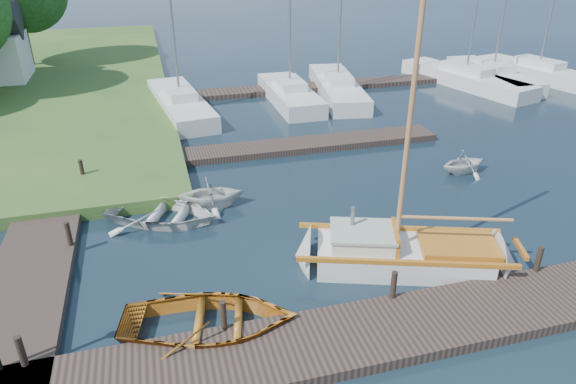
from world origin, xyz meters
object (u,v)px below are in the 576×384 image
object	(u,v)px
sailboat	(407,256)
marina_boat_2	(290,93)
mooring_post_5	(82,169)
tender_b	(211,191)
mooring_post_1	(223,315)
marina_boat_7	(538,71)
marina_boat_3	(337,86)
mooring_post_2	(394,285)
mooring_post_3	(539,259)
tender_a	(162,211)
mooring_post_0	(21,351)
marina_boat_5	(465,77)
marina_boat_6	(492,74)
mooring_post_4	(69,234)
tender_d	(465,160)
marina_boat_0	(180,102)
dinghy	(209,317)

from	to	relation	value
sailboat	marina_boat_2	xyz separation A→B (m)	(1.12, 17.06, 0.22)
mooring_post_5	tender_b	bearing A→B (deg)	-33.79
mooring_post_1	marina_boat_7	size ratio (longest dim) A/B	0.07
marina_boat_3	tender_b	bearing A→B (deg)	152.10
mooring_post_2	mooring_post_3	size ratio (longest dim) A/B	1.00
tender_a	marina_boat_3	world-z (taller)	marina_boat_3
mooring_post_0	marina_boat_2	distance (m)	21.86
mooring_post_3	marina_boat_5	bearing A→B (deg)	62.61
mooring_post_5	marina_boat_7	world-z (taller)	marina_boat_7
tender_a	marina_boat_5	world-z (taller)	marina_boat_5
sailboat	mooring_post_3	bearing A→B (deg)	-7.11
marina_boat_6	mooring_post_3	bearing A→B (deg)	150.66
mooring_post_0	sailboat	size ratio (longest dim) A/B	0.08
mooring_post_1	mooring_post_2	bearing A→B (deg)	0.00
mooring_post_4	tender_d	bearing A→B (deg)	7.84
marina_boat_0	dinghy	bearing A→B (deg)	170.04
sailboat	marina_boat_5	xyz separation A→B (m)	(13.18, 17.57, 0.21)
dinghy	marina_boat_5	distance (m)	26.95
sailboat	marina_boat_2	world-z (taller)	marina_boat_2
marina_boat_7	mooring_post_5	bearing A→B (deg)	93.09
mooring_post_2	mooring_post_3	distance (m)	4.50
mooring_post_3	marina_boat_2	xyz separation A→B (m)	(-2.13, 18.66, -0.13)
mooring_post_1	tender_b	xyz separation A→B (m)	(0.62, 6.91, -0.07)
tender_d	marina_boat_2	xyz separation A→B (m)	(-4.30, 11.57, 0.01)
sailboat	dinghy	xyz separation A→B (m)	(-6.07, -1.30, 0.11)
dinghy	tender_d	distance (m)	13.35
dinghy	tender_a	xyz separation A→B (m)	(-0.83, 5.99, -0.05)
mooring_post_1	marina_boat_2	distance (m)	19.89
mooring_post_4	mooring_post_5	xyz separation A→B (m)	(0.00, 5.00, 0.00)
mooring_post_4	tender_b	distance (m)	5.00
tender_d	marina_boat_0	xyz separation A→B (m)	(-10.67, 11.46, 0.01)
mooring_post_2	dinghy	xyz separation A→B (m)	(-4.82, 0.30, -0.25)
mooring_post_0	sailboat	world-z (taller)	sailboat
sailboat	marina_boat_6	distance (m)	23.58
mooring_post_2	marina_boat_6	xyz separation A→B (m)	(16.66, 19.45, -0.14)
mooring_post_1	mooring_post_4	xyz separation A→B (m)	(-4.00, 5.00, 0.00)
sailboat	marina_boat_0	bearing A→B (deg)	126.31
mooring_post_5	marina_boat_2	world-z (taller)	marina_boat_2
marina_boat_3	marina_boat_0	bearing A→B (deg)	104.24
mooring_post_3	mooring_post_5	xyz separation A→B (m)	(-13.00, 10.00, 0.00)
mooring_post_3	marina_boat_5	xyz separation A→B (m)	(9.93, 19.17, -0.14)
sailboat	marina_boat_6	bearing A→B (deg)	68.30
sailboat	marina_boat_0	distance (m)	17.74
marina_boat_7	mooring_post_3	bearing A→B (deg)	126.08
dinghy	marina_boat_6	bearing A→B (deg)	-35.86
tender_a	marina_boat_5	bearing A→B (deg)	-31.43
mooring_post_2	marina_boat_2	world-z (taller)	marina_boat_2
tender_b	marina_boat_2	distance (m)	13.31
mooring_post_2	marina_boat_5	size ratio (longest dim) A/B	0.08
mooring_post_0	dinghy	bearing A→B (deg)	4.11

